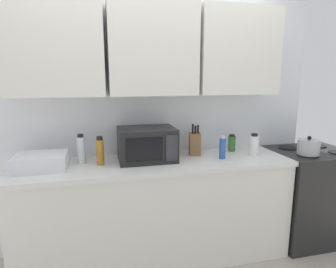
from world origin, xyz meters
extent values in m
cube|color=white|center=(0.00, 0.03, 1.30)|extent=(3.19, 0.06, 2.60)
cube|color=white|center=(-0.76, -0.15, 1.83)|extent=(0.73, 0.33, 0.75)
cube|color=white|center=(0.00, -0.15, 1.83)|extent=(0.73, 0.33, 0.75)
cube|color=white|center=(0.76, -0.15, 1.83)|extent=(0.73, 0.33, 0.75)
cube|color=white|center=(0.00, -0.30, 0.43)|extent=(2.29, 0.60, 0.86)
cube|color=white|center=(0.00, -0.30, 0.88)|extent=(2.32, 0.63, 0.04)
cube|color=black|center=(1.55, -0.32, 0.45)|extent=(0.76, 0.64, 0.90)
cylinder|color=black|center=(1.38, -0.46, 0.91)|extent=(0.18, 0.18, 0.01)
cylinder|color=black|center=(1.38, -0.18, 0.91)|extent=(0.18, 0.18, 0.01)
cylinder|color=black|center=(1.72, -0.18, 0.91)|extent=(0.18, 0.18, 0.01)
cylinder|color=#B2B2B7|center=(1.38, -0.46, 0.98)|extent=(0.19, 0.19, 0.13)
sphere|color=black|center=(1.38, -0.46, 1.06)|extent=(0.04, 0.04, 0.04)
cube|color=black|center=(-0.07, -0.24, 1.04)|extent=(0.48, 0.36, 0.28)
cube|color=black|center=(-0.12, -0.43, 1.04)|extent=(0.29, 0.01, 0.18)
cube|color=#2D2D33|center=(0.10, -0.43, 1.04)|extent=(0.10, 0.01, 0.21)
cube|color=silver|center=(-0.91, -0.30, 0.96)|extent=(0.38, 0.30, 0.12)
cube|color=brown|center=(0.39, -0.17, 1.00)|extent=(0.12, 0.14, 0.20)
cylinder|color=black|center=(0.36, -0.18, 1.14)|extent=(0.02, 0.02, 0.09)
cylinder|color=black|center=(0.39, -0.18, 1.14)|extent=(0.02, 0.02, 0.07)
cylinder|color=black|center=(0.41, -0.18, 1.14)|extent=(0.02, 0.02, 0.08)
cylinder|color=#2D56B7|center=(0.58, -0.36, 0.99)|extent=(0.06, 0.06, 0.18)
cylinder|color=silver|center=(0.58, -0.36, 1.09)|extent=(0.04, 0.04, 0.02)
cylinder|color=silver|center=(-0.61, -0.21, 1.01)|extent=(0.07, 0.07, 0.22)
cylinder|color=black|center=(-0.61, -0.21, 1.13)|extent=(0.05, 0.05, 0.02)
cylinder|color=white|center=(0.90, -0.33, 0.99)|extent=(0.08, 0.08, 0.18)
cylinder|color=black|center=(0.90, -0.33, 1.09)|extent=(0.06, 0.06, 0.02)
cylinder|color=#AD701E|center=(-0.46, -0.29, 1.00)|extent=(0.06, 0.06, 0.21)
cylinder|color=black|center=(-0.46, -0.29, 1.12)|extent=(0.05, 0.05, 0.03)
cylinder|color=#386B2D|center=(0.78, -0.14, 0.97)|extent=(0.07, 0.07, 0.14)
cylinder|color=black|center=(0.78, -0.14, 1.05)|extent=(0.05, 0.05, 0.02)
camera|label=1|loc=(-0.46, -2.56, 1.59)|focal=30.10mm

